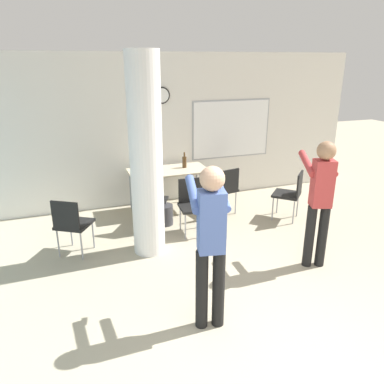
# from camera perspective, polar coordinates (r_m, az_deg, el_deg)

# --- Properties ---
(wall_back) EXTENTS (8.00, 0.15, 2.80)m
(wall_back) POSITION_cam_1_polar(r_m,az_deg,el_deg) (7.22, -4.20, 9.39)
(wall_back) COLOR silver
(wall_back) RESTS_ON ground_plane
(support_pillar) EXTENTS (0.45, 0.45, 2.80)m
(support_pillar) POSITION_cam_1_polar(r_m,az_deg,el_deg) (5.14, -7.01, 5.10)
(support_pillar) COLOR white
(support_pillar) RESTS_ON ground_plane
(folding_table) EXTENTS (1.44, 0.71, 0.77)m
(folding_table) POSITION_cam_1_polar(r_m,az_deg,el_deg) (6.84, -3.61, 2.91)
(folding_table) COLOR beige
(folding_table) RESTS_ON ground_plane
(bottle_on_table) EXTENTS (0.08, 0.08, 0.29)m
(bottle_on_table) POSITION_cam_1_polar(r_m,az_deg,el_deg) (6.94, -1.16, 4.63)
(bottle_on_table) COLOR #4C3319
(bottle_on_table) RESTS_ON folding_table
(waste_bin) EXTENTS (0.30, 0.30, 0.34)m
(waste_bin) POSITION_cam_1_polar(r_m,az_deg,el_deg) (6.40, -4.23, -3.46)
(waste_bin) COLOR #38383D
(waste_bin) RESTS_ON ground_plane
(chair_table_left) EXTENTS (0.61, 0.61, 0.87)m
(chair_table_left) POSITION_cam_1_polar(r_m,az_deg,el_deg) (6.18, -6.29, -1.02)
(chair_table_left) COLOR black
(chair_table_left) RESTS_ON ground_plane
(chair_table_front) EXTENTS (0.48, 0.48, 0.87)m
(chair_table_front) POSITION_cam_1_polar(r_m,az_deg,el_deg) (5.99, 0.08, -1.55)
(chair_table_front) COLOR black
(chair_table_front) RESTS_ON ground_plane
(chair_table_right) EXTENTS (0.52, 0.52, 0.87)m
(chair_table_right) POSITION_cam_1_polar(r_m,az_deg,el_deg) (6.71, 4.99, 0.73)
(chair_table_right) COLOR black
(chair_table_right) RESTS_ON ground_plane
(chair_mid_room) EXTENTS (0.62, 0.62, 0.87)m
(chair_mid_room) POSITION_cam_1_polar(r_m,az_deg,el_deg) (6.68, 14.83, 0.04)
(chair_mid_room) COLOR black
(chair_mid_room) RESTS_ON ground_plane
(chair_near_pillar) EXTENTS (0.61, 0.61, 0.87)m
(chair_near_pillar) POSITION_cam_1_polar(r_m,az_deg,el_deg) (5.54, -17.89, -4.41)
(chair_near_pillar) COLOR black
(chair_near_pillar) RESTS_ON ground_plane
(person_playing_front) EXTENTS (0.48, 0.71, 1.75)m
(person_playing_front) POSITION_cam_1_polar(r_m,az_deg,el_deg) (3.71, 2.85, -6.74)
(person_playing_front) COLOR black
(person_playing_front) RESTS_ON ground_plane
(person_playing_side) EXTENTS (0.52, 0.71, 1.73)m
(person_playing_side) POSITION_cam_1_polar(r_m,az_deg,el_deg) (5.12, 18.94, -0.42)
(person_playing_side) COLOR black
(person_playing_side) RESTS_ON ground_plane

